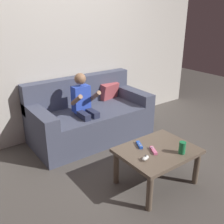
% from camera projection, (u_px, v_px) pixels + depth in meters
% --- Properties ---
extents(ground_plane, '(9.63, 9.63, 0.00)m').
position_uv_depth(ground_plane, '(135.00, 174.00, 2.88)').
color(ground_plane, '#4C4742').
extents(wall_back, '(4.82, 0.05, 2.50)m').
position_uv_depth(wall_back, '(68.00, 45.00, 3.51)').
color(wall_back, beige).
rests_on(wall_back, ground).
extents(couch, '(1.64, 0.80, 0.83)m').
position_uv_depth(couch, '(90.00, 117.00, 3.61)').
color(couch, '#474C60').
rests_on(couch, ground).
extents(person_seated_on_couch, '(0.32, 0.39, 0.97)m').
position_uv_depth(person_seated_on_couch, '(85.00, 106.00, 3.28)').
color(person_seated_on_couch, '#282D47').
rests_on(person_seated_on_couch, ground).
extents(coffee_table, '(0.76, 0.60, 0.40)m').
position_uv_depth(coffee_table, '(157.00, 155.00, 2.61)').
color(coffee_table, brown).
rests_on(coffee_table, ground).
extents(game_remote_pink_near_edge, '(0.09, 0.14, 0.03)m').
position_uv_depth(game_remote_pink_near_edge, '(153.00, 150.00, 2.54)').
color(game_remote_pink_near_edge, pink).
rests_on(game_remote_pink_near_edge, coffee_table).
extents(nunchuk_white, '(0.10, 0.06, 0.05)m').
position_uv_depth(nunchuk_white, '(146.00, 158.00, 2.40)').
color(nunchuk_white, white).
rests_on(nunchuk_white, coffee_table).
extents(game_remote_blue_far_corner, '(0.09, 0.14, 0.03)m').
position_uv_depth(game_remote_blue_far_corner, '(139.00, 145.00, 2.65)').
color(game_remote_blue_far_corner, blue).
rests_on(game_remote_blue_far_corner, coffee_table).
extents(soda_can, '(0.07, 0.07, 0.12)m').
position_uv_depth(soda_can, '(182.00, 148.00, 2.50)').
color(soda_can, '#1E7F47').
rests_on(soda_can, coffee_table).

